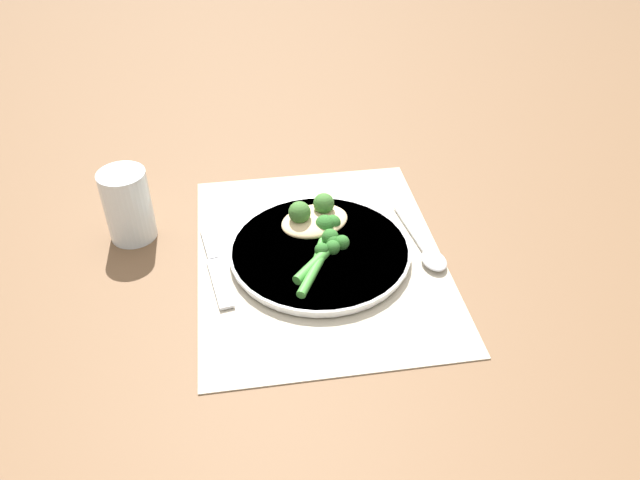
{
  "coord_description": "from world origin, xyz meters",
  "views": [
    {
      "loc": [
        -0.69,
        0.11,
        0.59
      ],
      "look_at": [
        0.0,
        0.0,
        0.03
      ],
      "focal_mm": 35.0,
      "sensor_mm": 36.0,
      "label": 1
    }
  ],
  "objects_px": {
    "spoon": "(429,253)",
    "water_glass": "(128,205)",
    "chicken_fillet": "(313,221)",
    "knife": "(215,265)",
    "broccoli_stalk_right": "(326,229)",
    "broccoli_stalk_rear": "(322,259)",
    "broccoli_stalk_left": "(328,248)",
    "plate": "(320,251)"
  },
  "relations": [
    {
      "from": "broccoli_stalk_rear",
      "to": "spoon",
      "type": "xyz_separation_m",
      "value": [
        0.01,
        -0.16,
        -0.02
      ]
    },
    {
      "from": "broccoli_stalk_right",
      "to": "chicken_fillet",
      "type": "bearing_deg",
      "value": 139.74
    },
    {
      "from": "chicken_fillet",
      "to": "knife",
      "type": "height_order",
      "value": "chicken_fillet"
    },
    {
      "from": "chicken_fillet",
      "to": "broccoli_stalk_rear",
      "type": "bearing_deg",
      "value": 179.44
    },
    {
      "from": "knife",
      "to": "spoon",
      "type": "bearing_deg",
      "value": 166.48
    },
    {
      "from": "chicken_fillet",
      "to": "broccoli_stalk_rear",
      "type": "xyz_separation_m",
      "value": [
        -0.09,
        0.0,
        -0.0
      ]
    },
    {
      "from": "plate",
      "to": "water_glass",
      "type": "height_order",
      "value": "water_glass"
    },
    {
      "from": "knife",
      "to": "water_glass",
      "type": "height_order",
      "value": "water_glass"
    },
    {
      "from": "knife",
      "to": "broccoli_stalk_left",
      "type": "bearing_deg",
      "value": 166.24
    },
    {
      "from": "plate",
      "to": "broccoli_stalk_left",
      "type": "distance_m",
      "value": 0.02
    },
    {
      "from": "broccoli_stalk_left",
      "to": "spoon",
      "type": "relative_size",
      "value": 0.58
    },
    {
      "from": "chicken_fillet",
      "to": "plate",
      "type": "bearing_deg",
      "value": -177.69
    },
    {
      "from": "spoon",
      "to": "water_glass",
      "type": "bearing_deg",
      "value": -22.77
    },
    {
      "from": "plate",
      "to": "broccoli_stalk_rear",
      "type": "height_order",
      "value": "broccoli_stalk_rear"
    },
    {
      "from": "chicken_fillet",
      "to": "water_glass",
      "type": "distance_m",
      "value": 0.28
    },
    {
      "from": "broccoli_stalk_left",
      "to": "spoon",
      "type": "height_order",
      "value": "broccoli_stalk_left"
    },
    {
      "from": "broccoli_stalk_rear",
      "to": "spoon",
      "type": "distance_m",
      "value": 0.16
    },
    {
      "from": "broccoli_stalk_rear",
      "to": "water_glass",
      "type": "height_order",
      "value": "water_glass"
    },
    {
      "from": "plate",
      "to": "spoon",
      "type": "height_order",
      "value": "plate"
    },
    {
      "from": "plate",
      "to": "broccoli_stalk_left",
      "type": "xyz_separation_m",
      "value": [
        -0.01,
        -0.01,
        0.02
      ]
    },
    {
      "from": "broccoli_stalk_left",
      "to": "water_glass",
      "type": "height_order",
      "value": "water_glass"
    },
    {
      "from": "broccoli_stalk_rear",
      "to": "broccoli_stalk_left",
      "type": "bearing_deg",
      "value": 88.35
    },
    {
      "from": "broccoli_stalk_right",
      "to": "spoon",
      "type": "xyz_separation_m",
      "value": [
        -0.05,
        -0.14,
        -0.02
      ]
    },
    {
      "from": "chicken_fillet",
      "to": "knife",
      "type": "relative_size",
      "value": 0.69
    },
    {
      "from": "plate",
      "to": "water_glass",
      "type": "distance_m",
      "value": 0.29
    },
    {
      "from": "chicken_fillet",
      "to": "broccoli_stalk_rear",
      "type": "height_order",
      "value": "broccoli_stalk_rear"
    },
    {
      "from": "plate",
      "to": "knife",
      "type": "relative_size",
      "value": 1.46
    },
    {
      "from": "broccoli_stalk_right",
      "to": "broccoli_stalk_left",
      "type": "height_order",
      "value": "broccoli_stalk_right"
    },
    {
      "from": "broccoli_stalk_left",
      "to": "plate",
      "type": "bearing_deg",
      "value": 168.07
    },
    {
      "from": "chicken_fillet",
      "to": "broccoli_stalk_left",
      "type": "distance_m",
      "value": 0.07
    },
    {
      "from": "plate",
      "to": "chicken_fillet",
      "type": "height_order",
      "value": "chicken_fillet"
    },
    {
      "from": "spoon",
      "to": "water_glass",
      "type": "height_order",
      "value": "water_glass"
    },
    {
      "from": "broccoli_stalk_left",
      "to": "knife",
      "type": "distance_m",
      "value": 0.16
    },
    {
      "from": "knife",
      "to": "spoon",
      "type": "relative_size",
      "value": 1.06
    },
    {
      "from": "plate",
      "to": "spoon",
      "type": "relative_size",
      "value": 1.56
    },
    {
      "from": "chicken_fillet",
      "to": "broccoli_stalk_rear",
      "type": "relative_size",
      "value": 1.24
    },
    {
      "from": "knife",
      "to": "spoon",
      "type": "distance_m",
      "value": 0.31
    },
    {
      "from": "broccoli_stalk_right",
      "to": "broccoli_stalk_left",
      "type": "xyz_separation_m",
      "value": [
        -0.04,
        0.0,
        -0.0
      ]
    },
    {
      "from": "broccoli_stalk_right",
      "to": "knife",
      "type": "height_order",
      "value": "broccoli_stalk_right"
    },
    {
      "from": "plate",
      "to": "knife",
      "type": "distance_m",
      "value": 0.15
    },
    {
      "from": "water_glass",
      "to": "chicken_fillet",
      "type": "bearing_deg",
      "value": -99.03
    },
    {
      "from": "broccoli_stalk_right",
      "to": "spoon",
      "type": "distance_m",
      "value": 0.15
    }
  ]
}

